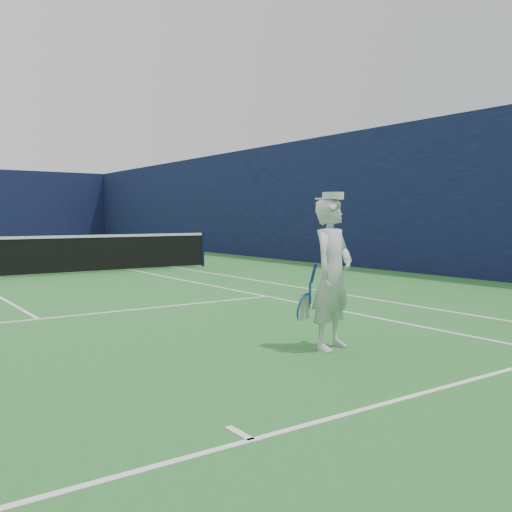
{
  "coord_description": "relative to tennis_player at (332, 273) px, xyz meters",
  "views": [
    {
      "loc": [
        -2.11,
        -14.95,
        1.5
      ],
      "look_at": [
        2.25,
        -8.71,
        0.97
      ],
      "focal_mm": 40.0,
      "sensor_mm": 36.0,
      "label": 1
    }
  ],
  "objects": [
    {
      "name": "tennis_player",
      "position": [
        0.0,
        0.0,
        0.0
      ],
      "size": [
        0.85,
        0.59,
        1.77
      ],
      "rotation": [
        0.0,
        0.0,
        0.33
      ],
      "color": "white",
      "rests_on": "ground"
    }
  ]
}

